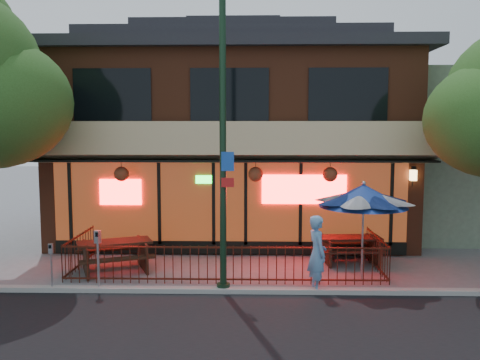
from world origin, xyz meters
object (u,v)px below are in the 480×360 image
object	(u,v)px
picnic_table_left	(115,251)
parking_meter_near	(98,250)
patio_umbrella	(363,196)
picnic_table_right	(350,245)
parking_meter_far	(51,259)
street_light	(223,163)
pedestrian	(317,254)

from	to	relation	value
picnic_table_left	parking_meter_near	bearing A→B (deg)	-87.21
patio_umbrella	picnic_table_right	bearing A→B (deg)	90.00
patio_umbrella	parking_meter_far	world-z (taller)	patio_umbrella
street_light	parking_meter_far	bearing A→B (deg)	-178.95
picnic_table_left	picnic_table_right	xyz separation A→B (m)	(6.73, 1.11, -0.05)
pedestrian	parking_meter_far	distance (m)	6.49
street_light	picnic_table_right	distance (m)	5.27
street_light	parking_meter_far	world-z (taller)	street_light
picnic_table_right	parking_meter_far	bearing A→B (deg)	-159.73
parking_meter_near	street_light	bearing A→B (deg)	1.46
picnic_table_left	parking_meter_far	distance (m)	2.08
pedestrian	picnic_table_left	bearing A→B (deg)	60.12
street_light	patio_umbrella	size ratio (longest dim) A/B	2.68
picnic_table_left	parking_meter_far	bearing A→B (deg)	-121.21
street_light	picnic_table_right	bearing A→B (deg)	37.92
pedestrian	parking_meter_near	xyz separation A→B (m)	(-5.33, -0.13, 0.08)
patio_umbrella	parking_meter_near	distance (m)	6.85
picnic_table_right	parking_meter_near	world-z (taller)	parking_meter_near
patio_umbrella	parking_meter_far	xyz separation A→B (m)	(-7.80, -1.18, -1.42)
picnic_table_left	patio_umbrella	bearing A→B (deg)	-4.97
pedestrian	parking_meter_far	world-z (taller)	pedestrian
street_light	patio_umbrella	xyz separation A→B (m)	(3.60, 1.10, -0.92)
parking_meter_near	parking_meter_far	bearing A→B (deg)	180.00
picnic_table_left	parking_meter_near	size ratio (longest dim) A/B	1.61
patio_umbrella	pedestrian	world-z (taller)	patio_umbrella
picnic_table_right	parking_meter_far	world-z (taller)	parking_meter_far
picnic_table_right	street_light	bearing A→B (deg)	-142.08
parking_meter_far	patio_umbrella	bearing A→B (deg)	8.60
parking_meter_near	patio_umbrella	bearing A→B (deg)	10.07
picnic_table_left	picnic_table_right	bearing A→B (deg)	9.41
pedestrian	patio_umbrella	bearing A→B (deg)	-64.51
street_light	parking_meter_near	size ratio (longest dim) A/B	4.62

